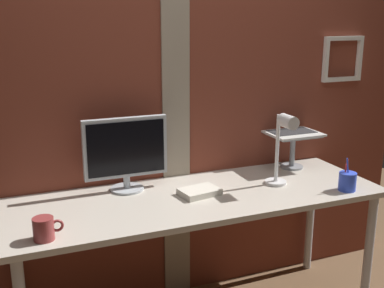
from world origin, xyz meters
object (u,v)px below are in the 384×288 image
monitor (126,151)px  coffee_mug (44,229)px  laptop (288,124)px  desk_lamp (283,142)px  pen_cup (347,181)px

monitor → coffee_mug: (-0.47, -0.45, -0.17)m
laptop → desk_lamp: laptop is taller
laptop → desk_lamp: bearing=-126.6°
monitor → laptop: size_ratio=1.45×
laptop → coffee_mug: (-1.51, -0.51, -0.21)m
desk_lamp → coffee_mug: desk_lamp is taller
desk_lamp → coffee_mug: bearing=-171.8°
desk_lamp → pen_cup: size_ratio=2.26×
desk_lamp → coffee_mug: 1.29m
laptop → coffee_mug: 1.61m
laptop → pen_cup: size_ratio=1.72×
desk_lamp → coffee_mug: size_ratio=3.20×
desk_lamp → pen_cup: bearing=-31.4°
pen_cup → coffee_mug: 1.56m
pen_cup → coffee_mug: size_ratio=1.41×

